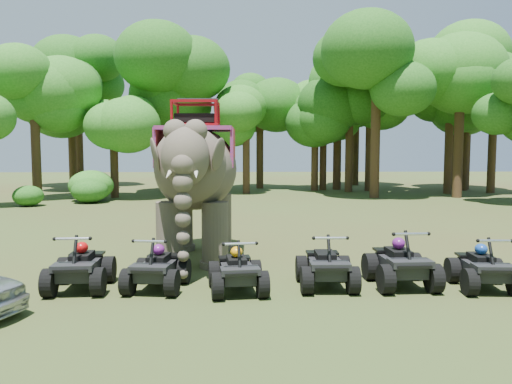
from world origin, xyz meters
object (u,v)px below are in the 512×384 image
Objects in this scene: elephant at (196,179)px; atv_0 at (80,261)px; atv_1 at (157,262)px; atv_5 at (483,262)px; atv_3 at (326,260)px; atv_2 at (237,265)px; atv_4 at (401,257)px.

atv_0 is (-2.29, -3.08, -1.62)m from elephant.
atv_1 is 0.99× the size of atv_5.
atv_0 is at bearing -177.38° from atv_5.
elephant reaches higher than atv_3.
atv_5 reaches higher than atv_2.
atv_0 is at bearing -174.30° from atv_1.
atv_5 reaches higher than atv_1.
atv_3 is at bearing 1.93° from atv_2.
atv_4 is 1.76m from atv_5.
atv_1 is at bearing 164.57° from atv_2.
atv_1 is 5.43m from atv_4.
atv_1 is at bearing -99.86° from elephant.
atv_0 reaches higher than atv_3.
atv_5 is (8.85, -0.27, -0.03)m from atv_0.
atv_0 reaches higher than atv_2.
atv_5 is at bearing -4.85° from atv_0.
elephant reaches higher than atv_0.
atv_2 is at bearing -176.78° from atv_4.
atv_3 is at bearing -43.44° from elephant.
atv_2 is at bearing -1.59° from atv_1.
atv_3 is at bearing 7.59° from atv_1.
atv_0 is 7.11m from atv_4.
atv_1 is (-0.61, -3.12, -1.65)m from elephant.
elephant is at bearing 136.38° from atv_3.
atv_5 is at bearing -6.32° from atv_2.
atv_3 is at bearing 179.14° from atv_4.
atv_3 is at bearing -180.00° from atv_5.
atv_0 is 1.04× the size of atv_5.
atv_3 is 1.69m from atv_4.
atv_5 is at bearing -25.89° from elephant.
elephant is at bearing 86.06° from atv_1.
atv_2 is 0.98× the size of atv_5.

